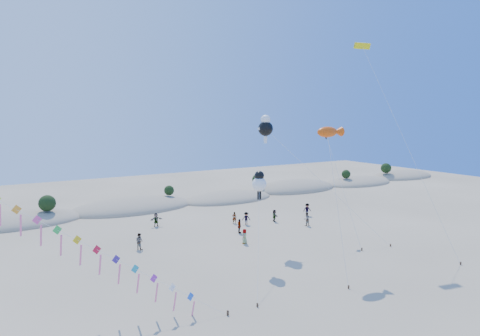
# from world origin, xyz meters

# --- Properties ---
(dune_ridge) EXTENTS (145.30, 11.49, 5.57)m
(dune_ridge) POSITION_xyz_m (1.06, 45.14, 0.11)
(dune_ridge) COLOR gray
(dune_ridge) RESTS_ON ground
(fish_kite) EXTENTS (4.65, 6.60, 13.07)m
(fish_kite) POSITION_xyz_m (10.15, 13.16, 12.53)
(fish_kite) COLOR #3F2D1E
(fish_kite) RESTS_ON ground
(cartoon_kite_low) EXTENTS (6.03, 8.62, 8.91)m
(cartoon_kite_low) POSITION_xyz_m (4.14, 16.13, 7.77)
(cartoon_kite_low) COLOR #3F2D1E
(cartoon_kite_low) RESTS_ON ground
(cartoon_kite_high) EXTENTS (11.19, 10.22, 14.22)m
(cartoon_kite_high) POSITION_xyz_m (8.81, 21.98, 12.86)
(cartoon_kite_high) COLOR #3F2D1E
(cartoon_kite_high) RESTS_ON ground
(parafoil_kite) EXTENTS (2.73, 12.17, 22.17)m
(parafoil_kite) POSITION_xyz_m (18.52, 16.94, 21.15)
(parafoil_kite) COLOR #3F2D1E
(parafoil_kite) RESTS_ON ground
(dark_kite) EXTENTS (2.24, 7.91, 12.23)m
(dark_kite) POSITION_xyz_m (16.46, 18.77, 8.35)
(dark_kite) COLOR #3F2D1E
(dark_kite) RESTS_ON ground
(beachgoers) EXTENTS (26.12, 12.53, 1.79)m
(beachgoers) POSITION_xyz_m (8.90, 27.48, 0.85)
(beachgoers) COLOR slate
(beachgoers) RESTS_ON ground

